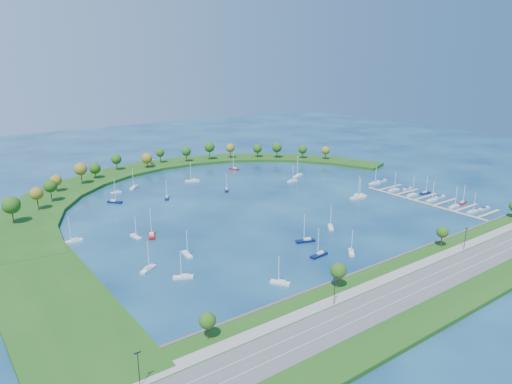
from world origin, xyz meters
TOP-DOWN VIEW (x-y plane):
  - ground at (0.00, 0.00)m, footprint 700.00×700.00m
  - south_shoreline at (0.03, -122.88)m, footprint 420.00×43.10m
  - breakwater at (-46.33, 48.72)m, footprint 286.74×247.64m
  - breakwater_trees at (-16.03, 86.61)m, footprint 241.05×91.72m
  - harbor_tower at (-11.96, 116.27)m, footprint 2.60×2.60m
  - dock_system at (85.30, -61.00)m, footprint 24.28×82.00m
  - moored_boat_0 at (4.94, -58.40)m, footprint 6.83×7.68m
  - moored_boat_1 at (-79.00, -12.64)m, footprint 2.99×7.76m
  - moored_boat_2 at (60.02, -29.11)m, footprint 4.53×7.85m
  - moored_boat_3 at (-53.22, -90.06)m, footprint 5.96×7.69m
  - moored_boat_4 at (-88.90, -49.45)m, footprint 8.30×6.34m
  - moored_boat_5 at (-17.43, -64.55)m, footprint 9.49×5.41m
  - moored_boat_6 at (35.44, 74.53)m, footprint 5.06×8.04m
  - moored_boat_7 at (-69.24, -45.66)m, footprint 3.20×8.23m
  - moored_boat_8 at (-80.74, -64.07)m, footprint 7.96×5.65m
  - moored_boat_9 at (-59.35, 66.07)m, footprint 6.82×3.10m
  - moored_boat_10 at (-104.90, -1.41)m, footprint 9.02×2.70m
  - moored_boat_11 at (-67.35, 46.82)m, footprint 7.73×8.38m
  - moored_boat_12 at (-10.08, -86.17)m, footprint 6.63×6.91m
  - moored_boat_13 at (47.77, 21.40)m, footprint 8.10×2.74m
  - moored_boat_14 at (60.11, 29.55)m, footprint 10.70×6.21m
  - moored_boat_15 at (-23.60, -80.08)m, footprint 9.04×3.18m
  - moored_boat_16 at (-0.41, 29.53)m, footprint 6.04×8.14m
  - moored_boat_17 at (53.92, -31.68)m, footprint 9.77×4.20m
  - moored_boat_18 at (-7.21, 62.24)m, footprint 9.87×5.95m
  - moored_boat_19 at (-45.79, 70.10)m, footprint 8.29×8.18m
  - moored_boat_20 at (-72.20, -15.80)m, footprint 6.46×10.12m
  - moored_boat_21 at (-38.88, 36.12)m, footprint 5.75×8.06m
  - docked_boat_0 at (85.53, -87.20)m, footprint 7.64×2.81m
  - docked_boat_1 at (95.98, -88.05)m, footprint 8.42×2.46m
  - docked_boat_2 at (85.51, -76.19)m, footprint 8.58×3.00m
  - docked_boat_3 at (96.03, -74.99)m, footprint 7.85×3.29m
  - docked_boat_4 at (85.52, -61.49)m, footprint 8.17×2.70m
  - docked_boat_5 at (95.98, -59.97)m, footprint 8.18×2.73m
  - docked_boat_6 at (85.52, -47.74)m, footprint 8.08×2.40m
  - docked_boat_7 at (96.02, -49.86)m, footprint 8.04×2.78m
  - docked_boat_8 at (85.51, -33.89)m, footprint 8.53×2.84m
  - docked_boat_9 at (95.99, -36.64)m, footprint 7.64×2.68m
  - docked_boat_10 at (87.91, -16.19)m, footprint 8.66×3.19m
  - docked_boat_11 at (97.88, -14.02)m, footprint 8.48×2.40m

SIDE VIEW (x-z plane):
  - ground at x=0.00m, z-range 0.00..0.00m
  - dock_system at x=85.30m, z-range -0.45..1.15m
  - docked_boat_9 at x=95.99m, z-range -0.20..1.33m
  - docked_boat_5 at x=95.98m, z-range -0.22..1.43m
  - docked_boat_1 at x=95.98m, z-range -0.23..1.48m
  - docked_boat_11 at x=97.88m, z-range -0.23..1.50m
  - moored_boat_9 at x=-59.35m, z-range -3.99..5.69m
  - docked_boat_0 at x=85.53m, z-range -4.61..6.37m
  - moored_boat_12 at x=-10.08m, z-range -4.62..6.38m
  - moored_boat_1 at x=-79.00m, z-range -4.68..6.44m
  - moored_boat_2 at x=60.02m, z-range -4.68..6.45m
  - docked_boat_3 at x=96.03m, z-range -4.71..6.48m
  - moored_boat_3 at x=-53.22m, z-range -4.79..6.57m
  - moored_boat_6 at x=35.44m, z-range -4.85..6.63m
  - moored_boat_8 at x=-80.74m, z-range -4.88..6.67m
  - docked_boat_7 at x=96.02m, z-range -4.91..6.70m
  - moored_boat_21 at x=-38.88m, z-range -4.95..6.75m
  - moored_boat_13 at x=47.77m, z-range -4.96..6.76m
  - moored_boat_7 at x=-69.24m, z-range -4.99..6.79m
  - docked_boat_6 at x=85.52m, z-range -5.01..6.81m
  - docked_boat_4 at x=85.52m, z-range -5.02..6.82m
  - moored_boat_0 at x=4.94m, z-range -5.02..6.83m
  - moored_boat_16 at x=-0.41m, z-range -5.05..6.85m
  - moored_boat_4 at x=-88.90m, z-range -5.20..7.02m
  - docked_boat_8 at x=85.51m, z-range -5.26..7.09m
  - docked_boat_2 at x=85.51m, z-range -5.28..7.11m
  - docked_boat_10 at x=87.91m, z-range -5.30..7.14m
  - moored_boat_15 at x=-23.60m, z-range -5.58..7.46m
  - moored_boat_11 at x=-67.35m, z-range -5.62..7.50m
  - moored_boat_10 at x=-104.90m, z-range -5.65..7.54m
  - moored_boat_19 at x=-45.79m, z-range -5.74..7.64m
  - moored_boat_5 at x=-17.43m, z-range -5.77..7.68m
  - moored_boat_17 at x=53.92m, z-range -5.99..7.92m
  - moored_boat_18 at x=-7.21m, z-range -6.05..7.99m
  - moored_boat_20 at x=-72.20m, z-range -6.25..8.22m
  - breakwater at x=-46.33m, z-range -0.01..1.99m
  - south_shoreline at x=0.03m, z-range -4.80..6.80m
  - moored_boat_14 at x=60.11m, z-range -6.58..8.60m
  - harbor_tower at x=-11.96m, z-range 2.05..6.57m
  - breakwater_trees at x=-16.03m, z-range 3.34..17.75m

